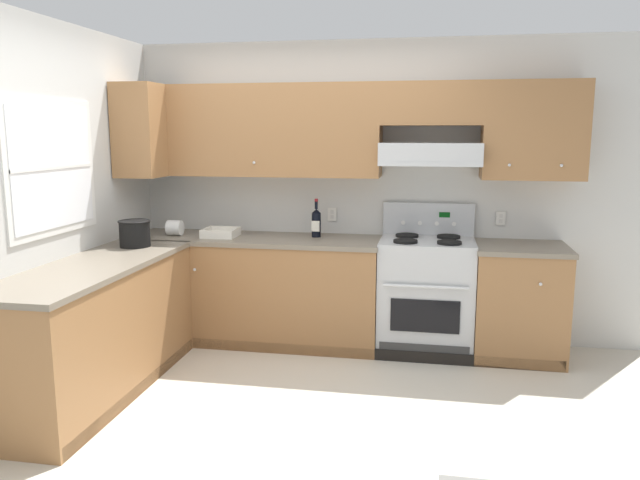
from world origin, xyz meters
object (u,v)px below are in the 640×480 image
object	(u,v)px
wine_bottle	(316,222)
paper_towel_roll	(175,228)
bucket	(135,233)
bowl	(221,234)
stove	(426,294)

from	to	relation	value
wine_bottle	paper_towel_roll	world-z (taller)	wine_bottle
bucket	bowl	bearing A→B (deg)	48.34
wine_bottle	bowl	bearing A→B (deg)	-170.61
bucket	wine_bottle	bearing A→B (deg)	28.05
bucket	paper_towel_roll	xyz separation A→B (m)	(0.09, 0.55, -0.04)
wine_bottle	bucket	size ratio (longest dim) A/B	1.32
stove	paper_towel_roll	size ratio (longest dim) A/B	9.22
bucket	paper_towel_roll	distance (m)	0.56
stove	paper_towel_roll	bearing A→B (deg)	-178.79
stove	paper_towel_roll	xyz separation A→B (m)	(-2.15, -0.05, 0.50)
paper_towel_roll	bucket	bearing A→B (deg)	-98.96
bowl	bucket	xyz separation A→B (m)	(-0.50, -0.56, 0.08)
wine_bottle	bowl	xyz separation A→B (m)	(-0.80, -0.13, -0.10)
bucket	paper_towel_roll	bearing A→B (deg)	81.04
stove	wine_bottle	distance (m)	1.09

